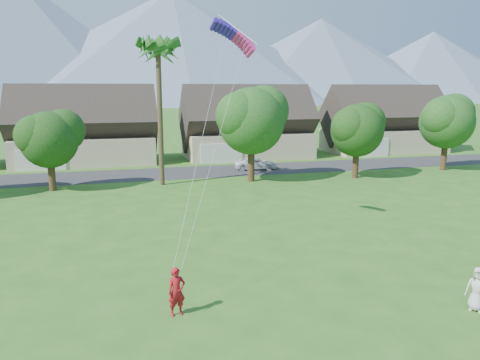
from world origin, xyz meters
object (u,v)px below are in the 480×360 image
object	(u,v)px
watcher	(478,289)
parked_car	(256,163)
parafoil_kite	(235,35)
kite_flyer	(177,292)

from	to	relation	value
watcher	parked_car	world-z (taller)	watcher
parked_car	parafoil_kite	size ratio (longest dim) A/B	1.62
parked_car	parafoil_kite	xyz separation A→B (m)	(-7.88, -21.33, 10.44)
parked_car	watcher	bearing A→B (deg)	-174.78
parked_car	parafoil_kite	distance (m)	25.02
parked_car	kite_flyer	bearing A→B (deg)	165.16
watcher	parafoil_kite	size ratio (longest dim) A/B	0.62
kite_flyer	parked_car	distance (m)	32.39
watcher	parked_car	xyz separation A→B (m)	(1.37, 32.58, -0.24)
kite_flyer	watcher	xyz separation A→B (m)	(11.01, -2.65, -0.06)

